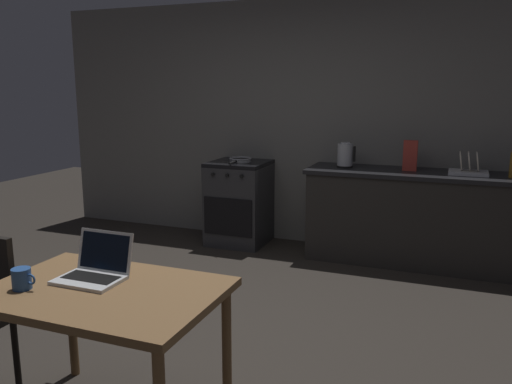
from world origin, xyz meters
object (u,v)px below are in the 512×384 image
laptop (94,270)px  dish_rack (469,169)px  dining_table (104,305)px  frying_pan (240,160)px  stove_oven (239,203)px  coffee_mug (22,279)px  cereal_box (410,156)px  electric_kettle (345,155)px

laptop → dish_rack: dish_rack is taller
dining_table → frying_pan: (-0.61, 3.12, 0.27)m
stove_oven → dish_rack: dish_rack is taller
dish_rack → dining_table: bearing=-117.5°
laptop → dish_rack: size_ratio=0.94×
dining_table → coffee_mug: (-0.36, -0.14, 0.13)m
dining_table → coffee_mug: 0.41m
stove_oven → dining_table: bearing=-78.5°
stove_oven → laptop: 3.11m
coffee_mug → dish_rack: 3.85m
frying_pan → dish_rack: bearing=0.7°
frying_pan → coffee_mug: frying_pan is taller
cereal_box → dish_rack: 0.53m
dining_table → electric_kettle: size_ratio=4.46×
frying_pan → dish_rack: dish_rack is taller
dining_table → laptop: size_ratio=3.49×
laptop → coffee_mug: 0.33m
dining_table → dish_rack: bearing=62.5°
electric_kettle → cereal_box: cereal_box is taller
electric_kettle → coffee_mug: bearing=-104.6°
dining_table → frying_pan: frying_pan is taller
electric_kettle → dish_rack: (1.14, 0.00, -0.07)m
laptop → frying_pan: size_ratio=0.78×
cereal_box → dish_rack: cereal_box is taller
cereal_box → laptop: bearing=-112.0°
laptop → coffee_mug: laptop is taller
electric_kettle → dining_table: bearing=-99.1°
frying_pan → dish_rack: (2.25, 0.03, 0.02)m
coffee_mug → cereal_box: cereal_box is taller
electric_kettle → frying_pan: electric_kettle is taller
electric_kettle → coffee_mug: size_ratio=1.94×
laptop → dish_rack: (1.76, 3.06, 0.17)m
dining_table → dish_rack: 3.56m
stove_oven → frying_pan: 0.48m
frying_pan → coffee_mug: bearing=-85.5°
coffee_mug → stove_oven: bearing=94.9°
frying_pan → cereal_box: size_ratio=1.42×
electric_kettle → dish_rack: 1.14m
electric_kettle → coffee_mug: 3.41m
dining_table → cereal_box: size_ratio=3.86×
frying_pan → dish_rack: size_ratio=1.21×
electric_kettle → frying_pan: size_ratio=0.61×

